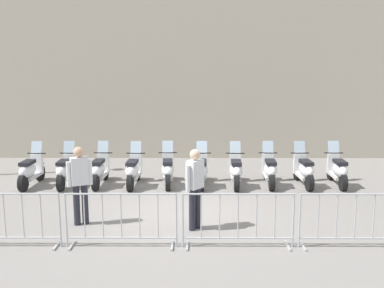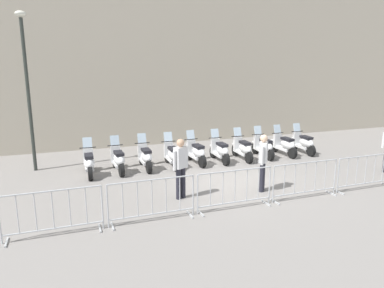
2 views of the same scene
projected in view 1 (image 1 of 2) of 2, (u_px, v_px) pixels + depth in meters
name	position (u px, v px, depth m)	size (l,w,h in m)	color
ground_plane	(182.00, 213.00, 10.22)	(120.00, 120.00, 0.00)	gray
motorcycle_0	(30.00, 171.00, 12.46)	(0.56, 1.72, 1.24)	black
motorcycle_1	(65.00, 171.00, 12.50)	(0.56, 1.72, 1.24)	black
motorcycle_2	(100.00, 170.00, 12.55)	(0.56, 1.72, 1.24)	black
motorcycle_3	(133.00, 171.00, 12.47)	(0.56, 1.72, 1.24)	black
motorcycle_4	(168.00, 170.00, 12.55)	(0.56, 1.72, 1.24)	black
motorcycle_5	(202.00, 171.00, 12.50)	(0.56, 1.72, 1.24)	black
motorcycle_6	(236.00, 171.00, 12.47)	(0.56, 1.72, 1.24)	black
motorcycle_7	(270.00, 170.00, 12.53)	(0.56, 1.73, 1.24)	black
motorcycle_8	(304.00, 171.00, 12.50)	(0.56, 1.72, 1.24)	black
motorcycle_9	(338.00, 171.00, 12.52)	(0.56, 1.72, 1.24)	black
barrier_segment_1	(5.00, 220.00, 8.17)	(2.14, 0.46, 1.07)	#B2B5B7
barrier_segment_2	(121.00, 221.00, 8.16)	(2.14, 0.46, 1.07)	#B2B5B7
barrier_segment_3	(238.00, 221.00, 8.15)	(2.14, 0.46, 1.07)	#B2B5B7
barrier_segment_4	(355.00, 221.00, 8.14)	(2.14, 0.46, 1.07)	#B2B5B7
officer_near_row_end	(80.00, 181.00, 9.29)	(0.51, 0.35, 1.73)	#23232D
officer_mid_plaza	(195.00, 184.00, 9.01)	(0.40, 0.45, 1.73)	#23232D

